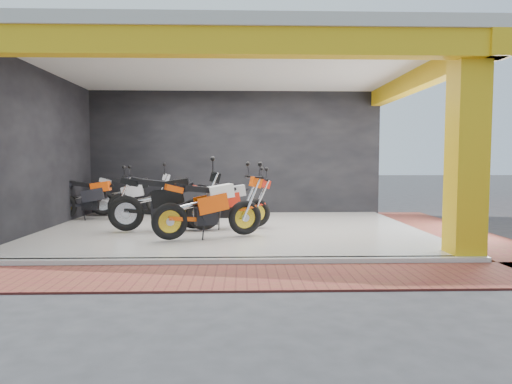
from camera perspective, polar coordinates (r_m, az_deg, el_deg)
ground at (r=7.99m, az=-3.33°, el=-7.40°), size 80.00×80.00×0.00m
showroom_floor at (r=9.95m, az=-3.00°, el=-4.84°), size 8.00×6.00×0.10m
showroom_ceiling at (r=10.03m, az=-3.08°, el=15.62°), size 8.40×6.40×0.20m
back_wall at (r=12.93m, az=-2.72°, el=4.76°), size 8.20×0.20×3.50m
left_wall at (r=10.74m, az=-25.55°, el=4.53°), size 0.20×6.20×3.50m
corner_column at (r=7.90m, az=24.86°, el=4.88°), size 0.50×0.50×3.50m
header_beam_front at (r=7.04m, az=-3.69°, el=18.15°), size 8.40×0.30×0.40m
header_beam_right at (r=10.66m, az=19.57°, el=13.07°), size 0.30×6.40×0.40m
floor_kerb at (r=6.98m, az=-3.57°, el=-8.65°), size 8.00×0.20×0.10m
paver_front at (r=6.23m, az=-3.81°, el=-10.54°), size 9.00×1.40×0.03m
paver_right at (r=10.95m, az=23.08°, el=-4.53°), size 1.40×7.00×0.03m
moto_hero at (r=8.83m, az=-1.39°, el=-1.10°), size 2.42×1.60×1.38m
moto_row_a at (r=9.87m, az=0.02°, el=-0.88°), size 2.17×1.05×1.28m
moto_row_b at (r=9.50m, az=-6.60°, el=-0.46°), size 2.48×1.04×1.49m
moto_row_c at (r=11.76m, az=-16.62°, el=-0.22°), size 2.13×0.81×1.29m
moto_row_d at (r=12.56m, az=-12.16°, el=0.24°), size 2.30×1.15×1.35m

